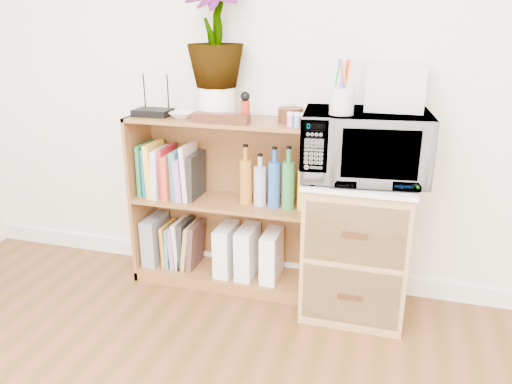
% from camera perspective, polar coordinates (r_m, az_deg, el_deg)
% --- Properties ---
extents(skirting_board, '(4.00, 0.02, 0.10)m').
position_cam_1_polar(skirting_board, '(2.97, 3.70, -8.85)').
color(skirting_board, white).
rests_on(skirting_board, ground).
extents(bookshelf, '(1.00, 0.30, 0.95)m').
position_cam_1_polar(bookshelf, '(2.76, -3.87, -1.39)').
color(bookshelf, brown).
rests_on(bookshelf, ground).
extents(wicker_unit, '(0.50, 0.45, 0.70)m').
position_cam_1_polar(wicker_unit, '(2.59, 11.47, -6.17)').
color(wicker_unit, '#9E7542').
rests_on(wicker_unit, ground).
extents(microwave, '(0.62, 0.45, 0.32)m').
position_cam_1_polar(microwave, '(2.40, 12.28, 5.20)').
color(microwave, silver).
rests_on(microwave, wicker_unit).
extents(pen_cup, '(0.11, 0.11, 0.12)m').
position_cam_1_polar(pen_cup, '(2.28, 9.77, 10.23)').
color(pen_cup, silver).
rests_on(pen_cup, microwave).
extents(small_appliance, '(0.26, 0.22, 0.21)m').
position_cam_1_polar(small_appliance, '(2.44, 15.68, 11.44)').
color(small_appliance, silver).
rests_on(small_appliance, microwave).
extents(router, '(0.20, 0.13, 0.04)m').
position_cam_1_polar(router, '(2.76, -11.69, 8.90)').
color(router, black).
rests_on(router, bookshelf).
extents(white_bowl, '(0.13, 0.13, 0.03)m').
position_cam_1_polar(white_bowl, '(2.67, -8.40, 8.72)').
color(white_bowl, silver).
rests_on(white_bowl, bookshelf).
extents(plant_pot, '(0.19, 0.19, 0.16)m').
position_cam_1_polar(plant_pot, '(2.64, -4.44, 10.16)').
color(plant_pot, white).
rests_on(plant_pot, bookshelf).
extents(potted_plant, '(0.30, 0.30, 0.53)m').
position_cam_1_polar(potted_plant, '(2.61, -4.65, 17.68)').
color(potted_plant, '#417830').
rests_on(potted_plant, plant_pot).
extents(trinket_box, '(0.29, 0.07, 0.05)m').
position_cam_1_polar(trinket_box, '(2.52, -4.06, 8.41)').
color(trinket_box, '#35190E').
rests_on(trinket_box, bookshelf).
extents(kokeshi_doll, '(0.05, 0.05, 0.11)m').
position_cam_1_polar(kokeshi_doll, '(2.53, -1.23, 9.19)').
color(kokeshi_doll, '#9E2313').
rests_on(kokeshi_doll, bookshelf).
extents(wooden_bowl, '(0.13, 0.13, 0.07)m').
position_cam_1_polar(wooden_bowl, '(2.53, 3.97, 8.75)').
color(wooden_bowl, '#39210F').
rests_on(wooden_bowl, bookshelf).
extents(paint_jars, '(0.10, 0.04, 0.05)m').
position_cam_1_polar(paint_jars, '(2.42, 4.68, 8.00)').
color(paint_jars, pink).
rests_on(paint_jars, bookshelf).
extents(file_box, '(0.08, 0.22, 0.28)m').
position_cam_1_polar(file_box, '(3.02, -11.41, -5.27)').
color(file_box, gray).
rests_on(file_box, bookshelf).
extents(magazine_holder_left, '(0.09, 0.22, 0.28)m').
position_cam_1_polar(magazine_holder_left, '(2.85, -3.41, -6.51)').
color(magazine_holder_left, white).
rests_on(magazine_holder_left, bookshelf).
extents(magazine_holder_mid, '(0.09, 0.23, 0.28)m').
position_cam_1_polar(magazine_holder_mid, '(2.81, -0.98, -6.79)').
color(magazine_holder_mid, white).
rests_on(magazine_holder_mid, bookshelf).
extents(magazine_holder_right, '(0.09, 0.22, 0.27)m').
position_cam_1_polar(magazine_holder_right, '(2.78, 1.80, -7.24)').
color(magazine_holder_right, white).
rests_on(magazine_holder_right, bookshelf).
extents(cookbooks, '(0.33, 0.20, 0.30)m').
position_cam_1_polar(cookbooks, '(2.82, -9.70, 2.28)').
color(cookbooks, '#1C6937').
rests_on(cookbooks, bookshelf).
extents(liquor_bottles, '(0.45, 0.07, 0.32)m').
position_cam_1_polar(liquor_bottles, '(2.61, 2.81, 1.45)').
color(liquor_bottles, '#B46B21').
rests_on(liquor_bottles, bookshelf).
extents(lower_books, '(0.21, 0.19, 0.28)m').
position_cam_1_polar(lower_books, '(2.95, -8.33, -5.87)').
color(lower_books, '#BA7D20').
rests_on(lower_books, bookshelf).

